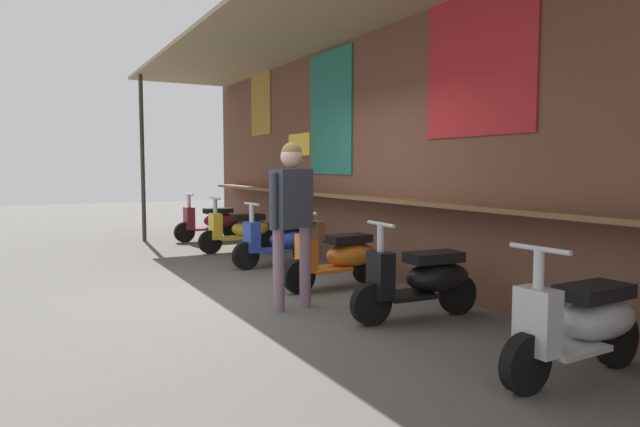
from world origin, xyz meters
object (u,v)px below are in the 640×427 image
scooter_orange (340,256)px  shopper_with_handbag (293,207)px  scooter_black (423,279)px  scooter_silver (583,323)px  scooter_yellow (242,229)px  scooter_maroon (213,221)px  scooter_blue (281,240)px

scooter_orange → shopper_with_handbag: size_ratio=0.81×
scooter_black → scooter_silver: 1.76m
scooter_silver → scooter_orange: bearing=-92.0°
scooter_orange → shopper_with_handbag: (0.64, -0.95, 0.68)m
scooter_yellow → shopper_with_handbag: (4.06, -0.95, 0.68)m
scooter_maroon → scooter_yellow: bearing=88.1°
scooter_yellow → scooter_blue: 1.67m
scooter_black → shopper_with_handbag: bearing=-41.4°
scooter_yellow → scooter_black: 5.02m
scooter_yellow → scooter_orange: (3.41, -0.00, 0.00)m
scooter_blue → scooter_silver: same height
scooter_maroon → shopper_with_handbag: size_ratio=0.81×
scooter_silver → shopper_with_handbag: 2.96m
scooter_maroon → scooter_yellow: same height
scooter_orange → scooter_silver: (3.36, 0.00, 0.00)m
scooter_blue → scooter_orange: 1.74m
scooter_maroon → scooter_silver: size_ratio=1.00×
scooter_maroon → scooter_blue: 3.35m
scooter_maroon → scooter_silver: (8.46, -0.00, 0.00)m
scooter_maroon → shopper_with_handbag: 5.85m
scooter_silver → scooter_blue: bearing=-92.0°
scooter_blue → scooter_silver: bearing=86.8°
scooter_yellow → shopper_with_handbag: bearing=75.7°
scooter_blue → scooter_orange: bearing=86.8°
scooter_blue → shopper_with_handbag: shopper_with_handbag is taller
scooter_orange → scooter_black: 1.60m
scooter_yellow → scooter_maroon: bearing=-91.2°
scooter_maroon → scooter_blue: bearing=88.1°
scooter_maroon → shopper_with_handbag: (5.73, -0.95, 0.68)m
scooter_orange → shopper_with_handbag: shopper_with_handbag is taller
scooter_orange → scooter_silver: 3.36m
scooter_orange → scooter_black: size_ratio=1.00×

